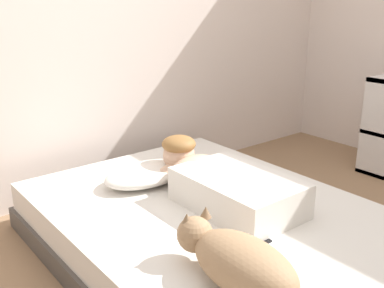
{
  "coord_description": "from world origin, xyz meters",
  "views": [
    {
      "loc": [
        -1.47,
        -1.25,
        1.33
      ],
      "look_at": [
        0.03,
        0.64,
        0.53
      ],
      "focal_mm": 42.29,
      "sensor_mm": 36.0,
      "label": 1
    }
  ],
  "objects_px": {
    "bed": "(213,233)",
    "person_lying": "(220,181)",
    "pillow": "(146,174)",
    "dog": "(237,260)",
    "cell_phone": "(256,237)",
    "coffee_cup": "(192,174)"
  },
  "relations": [
    {
      "from": "bed",
      "to": "person_lying",
      "type": "distance_m",
      "value": 0.27
    },
    {
      "from": "pillow",
      "to": "person_lying",
      "type": "height_order",
      "value": "person_lying"
    },
    {
      "from": "pillow",
      "to": "dog",
      "type": "distance_m",
      "value": 1.07
    },
    {
      "from": "bed",
      "to": "coffee_cup",
      "type": "relative_size",
      "value": 16.17
    },
    {
      "from": "person_lying",
      "to": "dog",
      "type": "xyz_separation_m",
      "value": [
        -0.45,
        -0.6,
        -0.0
      ]
    },
    {
      "from": "bed",
      "to": "person_lying",
      "type": "bearing_deg",
      "value": 32.24
    },
    {
      "from": "pillow",
      "to": "person_lying",
      "type": "distance_m",
      "value": 0.48
    },
    {
      "from": "dog",
      "to": "coffee_cup",
      "type": "xyz_separation_m",
      "value": [
        0.5,
        0.9,
        -0.07
      ]
    },
    {
      "from": "person_lying",
      "to": "cell_phone",
      "type": "xyz_separation_m",
      "value": [
        -0.15,
        -0.41,
        -0.1
      ]
    },
    {
      "from": "dog",
      "to": "pillow",
      "type": "bearing_deg",
      "value": 75.54
    },
    {
      "from": "pillow",
      "to": "dog",
      "type": "relative_size",
      "value": 0.9
    },
    {
      "from": "pillow",
      "to": "dog",
      "type": "bearing_deg",
      "value": -104.46
    },
    {
      "from": "bed",
      "to": "person_lying",
      "type": "xyz_separation_m",
      "value": [
        0.1,
        0.06,
        0.25
      ]
    },
    {
      "from": "bed",
      "to": "dog",
      "type": "bearing_deg",
      "value": -123.36
    },
    {
      "from": "coffee_cup",
      "to": "cell_phone",
      "type": "distance_m",
      "value": 0.73
    },
    {
      "from": "cell_phone",
      "to": "coffee_cup",
      "type": "bearing_deg",
      "value": 74.69
    },
    {
      "from": "pillow",
      "to": "person_lying",
      "type": "bearing_deg",
      "value": -67.03
    },
    {
      "from": "coffee_cup",
      "to": "cell_phone",
      "type": "bearing_deg",
      "value": -105.31
    },
    {
      "from": "bed",
      "to": "cell_phone",
      "type": "height_order",
      "value": "cell_phone"
    },
    {
      "from": "coffee_cup",
      "to": "pillow",
      "type": "bearing_deg",
      "value": 149.18
    },
    {
      "from": "person_lying",
      "to": "cell_phone",
      "type": "distance_m",
      "value": 0.45
    },
    {
      "from": "bed",
      "to": "pillow",
      "type": "height_order",
      "value": "pillow"
    }
  ]
}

